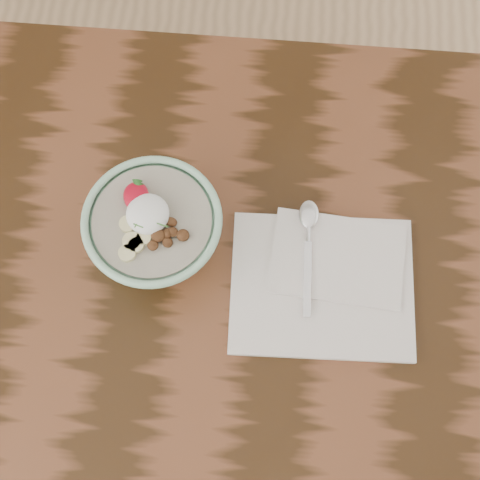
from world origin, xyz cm
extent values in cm
cube|color=#311C0C|center=(0.00, 0.00, 73.00)|extent=(160.00, 90.00, 4.00)
cylinder|color=#98CDAA|center=(-17.34, 8.99, 75.57)|extent=(8.03, 8.03, 1.15)
torus|color=#98CDAA|center=(-17.34, 8.99, 84.94)|extent=(18.25, 18.25, 1.05)
cylinder|color=#A69F89|center=(-17.34, 8.99, 84.37)|extent=(15.48, 15.48, 0.96)
ellipsoid|color=white|center=(-17.76, 9.40, 85.91)|extent=(5.56, 5.56, 3.06)
ellipsoid|color=#AD081B|center=(-19.65, 12.00, 85.74)|extent=(3.26, 3.58, 1.79)
cone|color=#286623|center=(-19.65, 13.46, 86.04)|extent=(1.40, 1.03, 1.52)
ellipsoid|color=#AD081B|center=(-19.44, 11.55, 85.74)|extent=(3.26, 3.59, 1.79)
cone|color=#286623|center=(-19.44, 13.02, 86.04)|extent=(1.40, 1.03, 1.52)
cylinder|color=beige|center=(-17.97, 6.35, 85.24)|extent=(1.91, 1.91, 0.70)
cylinder|color=beige|center=(-20.22, 8.08, 85.24)|extent=(2.25, 2.25, 0.70)
cylinder|color=beige|center=(-18.79, 5.33, 85.24)|extent=(1.98, 1.98, 0.70)
cylinder|color=beige|center=(-19.79, 4.18, 85.24)|extent=(2.22, 2.22, 0.70)
cylinder|color=beige|center=(-19.40, 5.82, 85.24)|extent=(2.43, 2.43, 0.70)
ellipsoid|color=#522D18|center=(-13.11, 6.96, 85.30)|extent=(1.85, 1.85, 0.95)
ellipsoid|color=#522D18|center=(-16.15, 6.80, 85.47)|extent=(2.26, 2.18, 1.40)
ellipsoid|color=#522D18|center=(-14.74, 8.77, 85.39)|extent=(1.79, 1.52, 1.20)
ellipsoid|color=#522D18|center=(-14.90, 5.99, 85.31)|extent=(1.92, 1.93, 0.99)
ellipsoid|color=#522D18|center=(-14.40, 7.45, 85.34)|extent=(1.82, 1.76, 0.91)
ellipsoid|color=#522D18|center=(-13.05, 7.07, 85.42)|extent=(2.15, 2.15, 1.26)
ellipsoid|color=#522D18|center=(-15.06, 7.17, 85.36)|extent=(1.53, 1.72, 0.99)
ellipsoid|color=#522D18|center=(-16.68, 5.45, 85.35)|extent=(1.96, 1.96, 0.73)
cylinder|color=#447933|center=(-17.41, 9.78, 86.84)|extent=(0.25, 1.05, 0.22)
cylinder|color=#447933|center=(-18.69, 7.82, 86.84)|extent=(0.82, 1.44, 0.23)
cylinder|color=#447933|center=(-17.34, 10.26, 86.84)|extent=(1.20, 0.68, 0.22)
cylinder|color=#447933|center=(-17.92, 8.86, 86.84)|extent=(1.56, 0.63, 0.23)
cylinder|color=#447933|center=(-18.34, 9.37, 86.84)|extent=(1.23, 1.04, 0.23)
cylinder|color=#447933|center=(-18.02, 8.13, 86.84)|extent=(0.49, 1.51, 0.23)
cylinder|color=#447933|center=(-18.57, 7.39, 86.84)|extent=(1.36, 0.60, 0.23)
cylinder|color=#447933|center=(-17.09, 8.11, 86.84)|extent=(1.53, 0.47, 0.23)
cylinder|color=#447933|center=(-15.37, 7.66, 86.84)|extent=(1.07, 0.38, 0.22)
cylinder|color=#447933|center=(-18.30, 8.97, 86.84)|extent=(1.55, 0.19, 0.23)
cylinder|color=#447933|center=(-15.85, 7.79, 86.84)|extent=(1.49, 0.55, 0.23)
cylinder|color=#447933|center=(-19.16, 9.89, 86.84)|extent=(1.15, 0.36, 0.22)
cube|color=silver|center=(5.76, 4.73, 75.48)|extent=(25.77, 21.09, 0.97)
cube|color=silver|center=(7.70, 8.60, 76.26)|extent=(19.25, 13.88, 0.58)
cube|color=silver|center=(3.63, 5.19, 76.71)|extent=(1.31, 10.76, 0.33)
cylinder|color=silver|center=(3.45, 11.95, 76.87)|extent=(0.73, 2.82, 0.65)
ellipsoid|color=silver|center=(3.38, 14.63, 76.99)|extent=(2.97, 4.36, 0.89)
camera|label=1|loc=(-3.57, -21.01, 164.72)|focal=50.00mm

